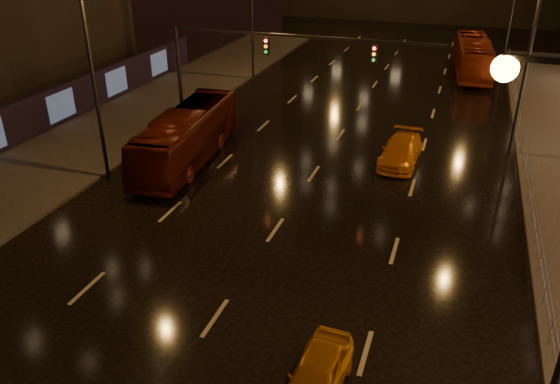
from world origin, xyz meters
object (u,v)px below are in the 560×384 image
bus_red (187,136)px  taxi_far (401,151)px  bus_curb (473,56)px  taxi_near (317,375)px

bus_red → taxi_far: size_ratio=2.20×
bus_red → taxi_far: 11.43m
bus_red → bus_curb: (13.97, 24.23, 0.07)m
taxi_near → taxi_far: bearing=92.3°
bus_curb → taxi_far: size_ratio=2.31×
bus_curb → taxi_near: size_ratio=3.03×
taxi_far → bus_red: bearing=-160.4°
bus_curb → bus_red: bearing=-125.0°
bus_red → taxi_near: 17.34m
bus_curb → taxi_near: (-3.08, -37.69, -0.89)m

